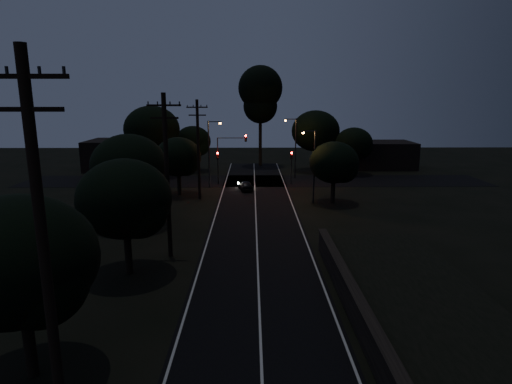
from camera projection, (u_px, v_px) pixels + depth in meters
name	position (u px, v px, depth m)	size (l,w,h in m)	color
road_surface	(255.00, 200.00, 45.34)	(60.00, 70.00, 0.03)	black
retaining_wall	(446.00, 344.00, 17.84)	(6.93, 26.00, 1.60)	black
utility_pole_near	(45.00, 265.00, 11.60)	(2.20, 0.30, 12.00)	black
utility_pole_mid	(167.00, 174.00, 28.30)	(2.20, 0.30, 11.00)	black
utility_pole_far	(198.00, 148.00, 44.95)	(2.20, 0.30, 10.50)	black
tree_left_a	(23.00, 264.00, 15.69)	(5.75, 5.75, 7.27)	black
tree_left_b	(127.00, 201.00, 25.48)	(5.64, 5.64, 7.17)	black
tree_left_c	(131.00, 168.00, 35.12)	(6.18, 6.18, 7.81)	black
tree_left_d	(180.00, 158.00, 47.07)	(5.08, 5.08, 6.45)	black
tree_far_nw	(194.00, 142.00, 62.65)	(5.24, 5.24, 6.64)	black
tree_far_w	(154.00, 131.00, 58.23)	(7.55, 7.55, 9.63)	black
tree_far_ne	(317.00, 132.00, 62.49)	(7.02, 7.02, 8.88)	black
tree_far_e	(355.00, 144.00, 59.96)	(5.21, 5.21, 6.61)	black
tree_right_a	(336.00, 164.00, 43.34)	(5.01, 5.01, 6.37)	black
tall_pine	(260.00, 94.00, 66.24)	(6.84, 6.84, 15.56)	black
building_left	(123.00, 154.00, 65.05)	(10.00, 8.00, 4.40)	black
building_right	(382.00, 155.00, 66.47)	(9.00, 7.00, 4.00)	black
signal_left	(218.00, 162.00, 53.34)	(0.28, 0.35, 4.10)	black
signal_right	(291.00, 162.00, 53.43)	(0.28, 0.35, 4.10)	black
signal_mast	(231.00, 150.00, 53.04)	(3.70, 0.35, 6.25)	black
streetlight_a	(210.00, 149.00, 51.00)	(1.66, 0.26, 8.00)	black
streetlight_b	(294.00, 144.00, 56.97)	(1.66, 0.26, 8.00)	black
streetlight_c	(313.00, 161.00, 43.37)	(1.46, 0.26, 7.50)	black
car	(246.00, 186.00, 50.21)	(1.34, 3.34, 1.14)	black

